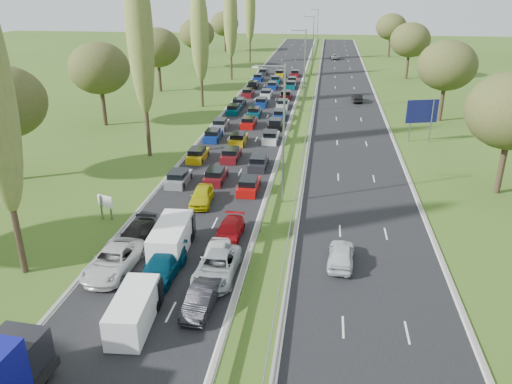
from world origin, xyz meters
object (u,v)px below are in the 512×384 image
at_px(near_car_2, 113,261).
at_px(near_car_3, 135,235).
at_px(white_van_front, 135,309).
at_px(direction_sign, 422,113).
at_px(white_van_rear, 172,237).
at_px(info_sign, 106,204).

height_order(near_car_2, near_car_3, near_car_2).
bearing_deg(white_van_front, near_car_2, 119.74).
bearing_deg(direction_sign, white_van_rear, -125.46).
distance_m(near_car_3, direction_sign, 39.08).
distance_m(near_car_2, white_van_front, 6.21).
distance_m(near_car_2, white_van_rear, 4.48).
bearing_deg(white_van_front, near_car_3, 106.44).
bearing_deg(info_sign, white_van_rear, -32.53).
distance_m(info_sign, direction_sign, 39.06).
distance_m(near_car_3, info_sign, 5.33).
bearing_deg(white_van_front, direction_sign, 56.96).
xyz_separation_m(white_van_front, info_sign, (-7.29, 12.78, 0.36)).
height_order(near_car_2, white_van_front, white_van_front).
relative_size(white_van_rear, direction_sign, 1.06).
bearing_deg(info_sign, direction_sign, 42.40).
bearing_deg(direction_sign, near_car_3, -129.83).
bearing_deg(near_car_3, white_van_front, -67.18).
height_order(near_car_2, direction_sign, direction_sign).
bearing_deg(white_van_rear, white_van_front, -90.90).
relative_size(near_car_2, direction_sign, 1.11).
xyz_separation_m(near_car_3, info_sign, (-3.84, 3.63, 0.67)).
height_order(white_van_front, info_sign, info_sign).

